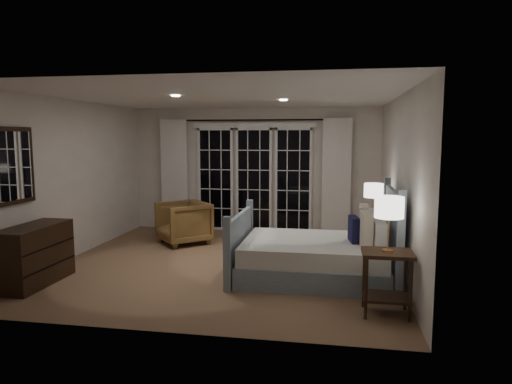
% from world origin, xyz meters
% --- Properties ---
extents(floor, '(5.00, 5.00, 0.00)m').
position_xyz_m(floor, '(0.00, 0.00, 0.00)').
color(floor, brown).
rests_on(floor, ground).
extents(ceiling, '(5.00, 5.00, 0.00)m').
position_xyz_m(ceiling, '(0.00, 0.00, 2.50)').
color(ceiling, silver).
rests_on(ceiling, wall_back).
extents(wall_left, '(0.02, 5.00, 2.50)m').
position_xyz_m(wall_left, '(-2.50, 0.00, 1.25)').
color(wall_left, silver).
rests_on(wall_left, floor).
extents(wall_right, '(0.02, 5.00, 2.50)m').
position_xyz_m(wall_right, '(2.50, 0.00, 1.25)').
color(wall_right, silver).
rests_on(wall_right, floor).
extents(wall_back, '(5.00, 0.02, 2.50)m').
position_xyz_m(wall_back, '(0.00, 2.50, 1.25)').
color(wall_back, silver).
rests_on(wall_back, floor).
extents(wall_front, '(5.00, 0.02, 2.50)m').
position_xyz_m(wall_front, '(0.00, -2.50, 1.25)').
color(wall_front, silver).
rests_on(wall_front, floor).
extents(french_doors, '(2.50, 0.04, 2.20)m').
position_xyz_m(french_doors, '(0.00, 2.46, 1.09)').
color(french_doors, black).
rests_on(french_doors, wall_back).
extents(curtain_rod, '(3.50, 0.03, 0.03)m').
position_xyz_m(curtain_rod, '(0.00, 2.40, 2.25)').
color(curtain_rod, black).
rests_on(curtain_rod, wall_back).
extents(curtain_left, '(0.55, 0.10, 2.25)m').
position_xyz_m(curtain_left, '(-1.65, 2.38, 1.15)').
color(curtain_left, silver).
rests_on(curtain_left, curtain_rod).
extents(curtain_right, '(0.55, 0.10, 2.25)m').
position_xyz_m(curtain_right, '(1.65, 2.38, 1.15)').
color(curtain_right, silver).
rests_on(curtain_right, curtain_rod).
extents(downlight_a, '(0.12, 0.12, 0.01)m').
position_xyz_m(downlight_a, '(0.80, 0.60, 2.49)').
color(downlight_a, white).
rests_on(downlight_a, ceiling).
extents(downlight_b, '(0.12, 0.12, 0.01)m').
position_xyz_m(downlight_b, '(-0.60, -0.40, 2.49)').
color(downlight_b, white).
rests_on(downlight_b, ceiling).
extents(bed, '(2.12, 1.52, 1.23)m').
position_xyz_m(bed, '(1.42, -0.45, 0.32)').
color(bed, gray).
rests_on(bed, floor).
extents(nightstand_left, '(0.54, 0.43, 0.70)m').
position_xyz_m(nightstand_left, '(2.19, -1.64, 0.46)').
color(nightstand_left, '#311E10').
rests_on(nightstand_left, floor).
extents(nightstand_right, '(0.48, 0.38, 0.62)m').
position_xyz_m(nightstand_right, '(2.22, 0.70, 0.41)').
color(nightstand_right, '#311E10').
rests_on(nightstand_right, floor).
extents(lamp_left, '(0.31, 0.31, 0.59)m').
position_xyz_m(lamp_left, '(2.19, -1.64, 1.17)').
color(lamp_left, tan).
rests_on(lamp_left, nightstand_left).
extents(lamp_right, '(0.30, 0.30, 0.58)m').
position_xyz_m(lamp_right, '(2.22, 0.70, 1.08)').
color(lamp_right, tan).
rests_on(lamp_right, nightstand_right).
extents(armchair, '(1.16, 1.16, 0.76)m').
position_xyz_m(armchair, '(-1.06, 1.17, 0.38)').
color(armchair, brown).
rests_on(armchair, floor).
extents(dresser, '(0.47, 1.10, 0.78)m').
position_xyz_m(dresser, '(-2.23, -1.36, 0.39)').
color(dresser, '#311E10').
rests_on(dresser, floor).
extents(mirror, '(0.05, 0.85, 1.00)m').
position_xyz_m(mirror, '(-2.47, -1.36, 1.55)').
color(mirror, '#311E10').
rests_on(mirror, wall_left).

